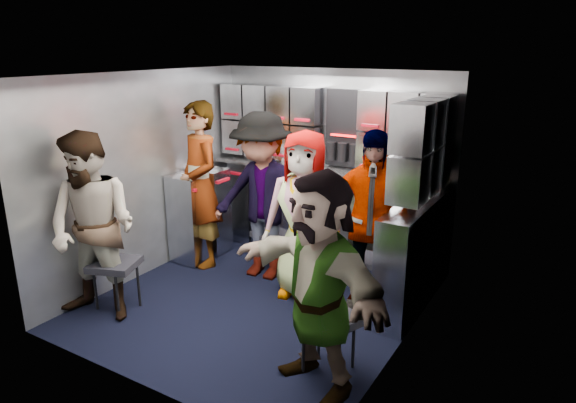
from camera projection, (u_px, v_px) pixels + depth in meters
The scene contains 29 objects.
floor at pixel (260, 300), 4.91m from camera, with size 3.00×3.00×0.00m, color black.
wall_back at pixel (333, 163), 5.83m from camera, with size 2.80×0.04×2.10m, color gray.
wall_left at pixel (146, 175), 5.29m from camera, with size 0.04×3.00×2.10m, color gray.
wall_right at pixel (411, 221), 3.91m from camera, with size 0.04×3.00×2.10m, color gray.
ceiling at pixel (257, 75), 4.29m from camera, with size 2.80×3.00×0.02m, color silver.
cart_bank_back at pixel (323, 214), 5.82m from camera, with size 2.68×0.38×0.99m, color #9DA1AD.
cart_bank_left at pixel (200, 215), 5.81m from camera, with size 0.38×0.76×0.99m, color #9DA1AD.
counter at pixel (324, 170), 5.67m from camera, with size 2.68×0.42×0.03m, color silver.
locker_bank_back at pixel (328, 126), 5.58m from camera, with size 2.68×0.28×0.82m, color #9DA1AD.
locker_bank_right at pixel (423, 147), 4.43m from camera, with size 0.28×1.00×0.82m, color #9DA1AD.
right_cabinet at pixel (411, 257), 4.64m from camera, with size 0.28×1.20×1.00m, color #9DA1AD.
coffee_niche at pixel (345, 129), 5.55m from camera, with size 0.46×0.16×0.84m, color black, non-canonical shape.
red_latch_strip at pixel (315, 186), 5.54m from camera, with size 2.60×0.02×0.03m, color #9D0818.
jump_seat_near_left at pixel (115, 267), 4.65m from camera, with size 0.50×0.49×0.47m.
jump_seat_mid_left at pixel (272, 237), 5.49m from camera, with size 0.44×0.43×0.42m.
jump_seat_center at pixel (313, 249), 5.08m from camera, with size 0.45×0.43×0.45m.
jump_seat_mid_right at pixel (375, 263), 4.85m from camera, with size 0.36×0.34×0.41m.
jump_seat_near_right at pixel (329, 321), 3.73m from camera, with size 0.51×0.49×0.47m.
attendant_standing at pixel (200, 185), 5.51m from camera, with size 0.65×0.43×1.79m, color black.
attendant_arc_a at pixel (93, 229), 4.38m from camera, with size 0.81×0.63×1.67m, color black.
attendant_arc_b at pixel (262, 197), 5.20m from camera, with size 1.11×0.64×1.72m, color black.
attendant_arc_c at pixel (304, 215), 4.82m from camera, with size 0.79×0.51×1.61m, color black.
attendant_arc_d at pixel (370, 221), 4.57m from camera, with size 0.97×0.41×1.66m, color black.
attendant_arc_e at pixel (319, 283), 3.48m from camera, with size 1.47×0.47×1.58m, color black.
bottle_left at pixel (284, 154), 5.83m from camera, with size 0.07×0.07×0.24m, color white.
bottle_mid at pixel (274, 151), 5.89m from camera, with size 0.06×0.06×0.28m, color white.
bottle_right at pixel (424, 171), 5.04m from camera, with size 0.07×0.07×0.25m, color white.
cup_left at pixel (290, 161), 5.80m from camera, with size 0.08×0.08×0.09m, color tan.
cup_right at pixel (372, 172), 5.31m from camera, with size 0.08×0.08×0.10m, color tan.
Camera 1 is at (2.50, -3.65, 2.33)m, focal length 32.00 mm.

